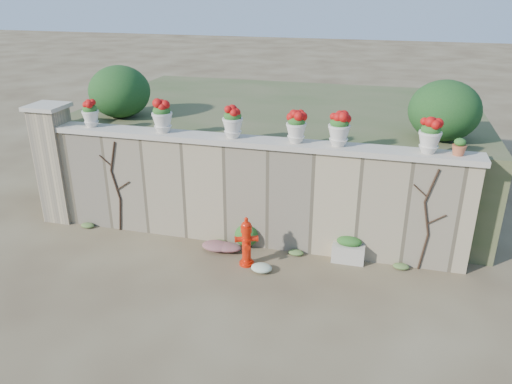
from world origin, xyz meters
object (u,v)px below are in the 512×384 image
(urn_pot_0, at_px, (90,114))
(terracotta_pot, at_px, (459,148))
(planter_box, at_px, (349,250))
(fire_hydrant, at_px, (246,241))

(urn_pot_0, relative_size, terracotta_pot, 1.85)
(urn_pot_0, bearing_deg, planter_box, -2.78)
(urn_pot_0, height_order, terracotta_pot, urn_pot_0)
(urn_pot_0, distance_m, terracotta_pot, 6.77)
(planter_box, distance_m, terracotta_pot, 2.59)
(fire_hydrant, distance_m, urn_pot_0, 3.97)
(planter_box, distance_m, urn_pot_0, 5.57)
(planter_box, relative_size, terracotta_pot, 2.11)
(planter_box, height_order, terracotta_pot, terracotta_pot)
(fire_hydrant, xyz_separation_m, urn_pot_0, (-3.39, 0.86, 1.88))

